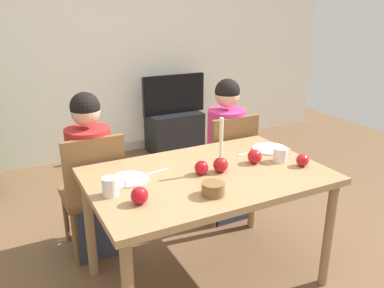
{
  "coord_description": "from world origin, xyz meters",
  "views": [
    {
      "loc": [
        -1.06,
        -1.84,
        1.67
      ],
      "look_at": [
        0.0,
        0.2,
        0.87
      ],
      "focal_mm": 36.3,
      "sensor_mm": 36.0,
      "label": 1
    }
  ],
  "objects_px": {
    "person_left_child": "(92,179)",
    "tv_stand": "(175,132)",
    "candle_centerpiece": "(221,161)",
    "bowl_walnuts": "(213,189)",
    "tv": "(174,94)",
    "apple_near_candle": "(139,195)",
    "apple_by_left_plate": "(201,168)",
    "apple_far_edge": "(255,157)",
    "plate_right": "(270,149)",
    "mug_left": "(111,186)",
    "person_right_child": "(226,153)",
    "mug_right": "(280,155)",
    "apple_by_right_mug": "(303,160)",
    "dining_table": "(207,186)",
    "chair_left": "(94,188)",
    "plate_left": "(129,179)",
    "chair_right": "(227,161)"
  },
  "relations": [
    {
      "from": "person_right_child",
      "to": "bowl_walnuts",
      "type": "distance_m",
      "value": 1.13
    },
    {
      "from": "tv",
      "to": "candle_centerpiece",
      "type": "relative_size",
      "value": 2.36
    },
    {
      "from": "chair_right",
      "to": "candle_centerpiece",
      "type": "bearing_deg",
      "value": -126.02
    },
    {
      "from": "candle_centerpiece",
      "to": "apple_far_edge",
      "type": "height_order",
      "value": "candle_centerpiece"
    },
    {
      "from": "dining_table",
      "to": "bowl_walnuts",
      "type": "xyz_separation_m",
      "value": [
        -0.12,
        -0.26,
        0.12
      ]
    },
    {
      "from": "dining_table",
      "to": "tv_stand",
      "type": "relative_size",
      "value": 2.19
    },
    {
      "from": "person_left_child",
      "to": "bowl_walnuts",
      "type": "relative_size",
      "value": 9.6
    },
    {
      "from": "person_right_child",
      "to": "bowl_walnuts",
      "type": "xyz_separation_m",
      "value": [
        -0.65,
        -0.9,
        0.21
      ]
    },
    {
      "from": "dining_table",
      "to": "person_right_child",
      "type": "bearing_deg",
      "value": 50.17
    },
    {
      "from": "tv",
      "to": "candle_centerpiece",
      "type": "xyz_separation_m",
      "value": [
        -0.77,
        -2.32,
        0.11
      ]
    },
    {
      "from": "tv_stand",
      "to": "bowl_walnuts",
      "type": "distance_m",
      "value": 2.79
    },
    {
      "from": "dining_table",
      "to": "apple_by_right_mug",
      "type": "distance_m",
      "value": 0.61
    },
    {
      "from": "dining_table",
      "to": "tv_stand",
      "type": "height_order",
      "value": "dining_table"
    },
    {
      "from": "plate_left",
      "to": "plate_right",
      "type": "xyz_separation_m",
      "value": [
        1.03,
        0.04,
        0.0
      ]
    },
    {
      "from": "apple_by_left_plate",
      "to": "mug_right",
      "type": "bearing_deg",
      "value": -5.14
    },
    {
      "from": "person_left_child",
      "to": "tv_stand",
      "type": "relative_size",
      "value": 1.83
    },
    {
      "from": "mug_right",
      "to": "apple_by_right_mug",
      "type": "distance_m",
      "value": 0.14
    },
    {
      "from": "dining_table",
      "to": "plate_left",
      "type": "bearing_deg",
      "value": 165.61
    },
    {
      "from": "plate_right",
      "to": "mug_left",
      "type": "height_order",
      "value": "mug_left"
    },
    {
      "from": "mug_left",
      "to": "chair_right",
      "type": "bearing_deg",
      "value": 29.27
    },
    {
      "from": "chair_right",
      "to": "mug_right",
      "type": "distance_m",
      "value": 0.72
    },
    {
      "from": "dining_table",
      "to": "candle_centerpiece",
      "type": "xyz_separation_m",
      "value": [
        0.08,
        -0.02,
        0.15
      ]
    },
    {
      "from": "dining_table",
      "to": "apple_by_left_plate",
      "type": "height_order",
      "value": "apple_by_left_plate"
    },
    {
      "from": "apple_by_left_plate",
      "to": "mug_left",
      "type": "bearing_deg",
      "value": -177.7
    },
    {
      "from": "chair_left",
      "to": "person_right_child",
      "type": "xyz_separation_m",
      "value": [
        1.08,
        0.03,
        0.06
      ]
    },
    {
      "from": "mug_left",
      "to": "apple_far_edge",
      "type": "relative_size",
      "value": 1.46
    },
    {
      "from": "person_right_child",
      "to": "plate_right",
      "type": "relative_size",
      "value": 4.79
    },
    {
      "from": "dining_table",
      "to": "chair_left",
      "type": "distance_m",
      "value": 0.83
    },
    {
      "from": "mug_left",
      "to": "apple_by_right_mug",
      "type": "relative_size",
      "value": 1.67
    },
    {
      "from": "plate_right",
      "to": "apple_far_edge",
      "type": "height_order",
      "value": "apple_far_edge"
    },
    {
      "from": "tv",
      "to": "apple_far_edge",
      "type": "bearing_deg",
      "value": -102.42
    },
    {
      "from": "mug_right",
      "to": "apple_far_edge",
      "type": "height_order",
      "value": "apple_far_edge"
    },
    {
      "from": "apple_by_left_plate",
      "to": "apple_far_edge",
      "type": "bearing_deg",
      "value": -0.47
    },
    {
      "from": "tv_stand",
      "to": "candle_centerpiece",
      "type": "distance_m",
      "value": 2.51
    },
    {
      "from": "tv",
      "to": "apple_near_candle",
      "type": "distance_m",
      "value": 2.82
    },
    {
      "from": "mug_left",
      "to": "plate_left",
      "type": "bearing_deg",
      "value": 44.38
    },
    {
      "from": "dining_table",
      "to": "candle_centerpiece",
      "type": "relative_size",
      "value": 4.18
    },
    {
      "from": "tv_stand",
      "to": "person_right_child",
      "type": "bearing_deg",
      "value": -100.68
    },
    {
      "from": "apple_far_edge",
      "to": "mug_left",
      "type": "bearing_deg",
      "value": -178.84
    },
    {
      "from": "apple_near_candle",
      "to": "apple_by_left_plate",
      "type": "distance_m",
      "value": 0.48
    },
    {
      "from": "candle_centerpiece",
      "to": "chair_right",
      "type": "bearing_deg",
      "value": 53.98
    },
    {
      "from": "candle_centerpiece",
      "to": "tv_stand",
      "type": "bearing_deg",
      "value": 71.65
    },
    {
      "from": "tv",
      "to": "candle_centerpiece",
      "type": "bearing_deg",
      "value": -108.35
    },
    {
      "from": "plate_right",
      "to": "bowl_walnuts",
      "type": "relative_size",
      "value": 2.0
    },
    {
      "from": "candle_centerpiece",
      "to": "bowl_walnuts",
      "type": "bearing_deg",
      "value": -128.56
    },
    {
      "from": "dining_table",
      "to": "mug_right",
      "type": "relative_size",
      "value": 10.56
    },
    {
      "from": "chair_left",
      "to": "apple_far_edge",
      "type": "distance_m",
      "value": 1.11
    },
    {
      "from": "mug_left",
      "to": "candle_centerpiece",
      "type": "bearing_deg",
      "value": 0.08
    },
    {
      "from": "dining_table",
      "to": "apple_near_candle",
      "type": "xyz_separation_m",
      "value": [
        -0.49,
        -0.18,
        0.13
      ]
    },
    {
      "from": "candle_centerpiece",
      "to": "mug_left",
      "type": "relative_size",
      "value": 2.55
    }
  ]
}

